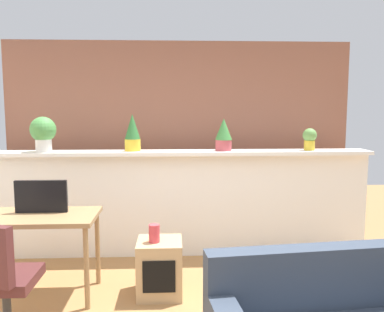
% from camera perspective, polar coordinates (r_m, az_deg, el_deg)
% --- Properties ---
extents(divider_wall, '(4.28, 0.16, 1.16)m').
position_cam_1_polar(divider_wall, '(4.67, -1.66, -6.84)').
color(divider_wall, white).
rests_on(divider_wall, ground).
extents(plant_shelf, '(4.28, 0.34, 0.04)m').
position_cam_1_polar(plant_shelf, '(4.52, -1.68, 0.47)').
color(plant_shelf, white).
rests_on(plant_shelf, divider_wall).
extents(brick_wall_behind, '(4.28, 0.10, 2.50)m').
position_cam_1_polar(brick_wall_behind, '(5.15, -1.81, 1.99)').
color(brick_wall_behind, '#935B47').
rests_on(brick_wall_behind, ground).
extents(potted_plant_0, '(0.28, 0.28, 0.38)m').
position_cam_1_polar(potted_plant_0, '(4.71, -20.23, 3.19)').
color(potted_plant_0, silver).
rests_on(potted_plant_0, plant_shelf).
extents(potted_plant_1, '(0.18, 0.18, 0.41)m').
position_cam_1_polar(potted_plant_1, '(4.55, -8.38, 3.29)').
color(potted_plant_1, gold).
rests_on(potted_plant_1, plant_shelf).
extents(potted_plant_2, '(0.19, 0.19, 0.36)m').
position_cam_1_polar(potted_plant_2, '(4.55, 4.47, 3.09)').
color(potted_plant_2, '#B7474C').
rests_on(potted_plant_2, plant_shelf).
extents(potted_plant_3, '(0.16, 0.16, 0.25)m').
position_cam_1_polar(potted_plant_3, '(4.77, 16.23, 2.42)').
color(potted_plant_3, gold).
rests_on(potted_plant_3, plant_shelf).
extents(desk, '(1.10, 0.60, 0.75)m').
position_cam_1_polar(desk, '(3.87, -21.36, -8.93)').
color(desk, '#99754C').
rests_on(desk, ground).
extents(tv_monitor, '(0.46, 0.04, 0.29)m').
position_cam_1_polar(tv_monitor, '(3.87, -20.47, -5.36)').
color(tv_monitor, black).
rests_on(tv_monitor, desk).
extents(office_chair, '(0.50, 0.50, 0.91)m').
position_cam_1_polar(office_chair, '(3.33, -25.41, -16.77)').
color(office_chair, '#262628').
rests_on(office_chair, ground).
extents(side_cube_shelf, '(0.40, 0.41, 0.50)m').
position_cam_1_polar(side_cube_shelf, '(3.79, -4.57, -15.42)').
color(side_cube_shelf, tan).
rests_on(side_cube_shelf, ground).
extents(vase_on_shelf, '(0.10, 0.10, 0.16)m').
position_cam_1_polar(vase_on_shelf, '(3.65, -5.34, -10.80)').
color(vase_on_shelf, '#CC3D47').
rests_on(vase_on_shelf, side_cube_shelf).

